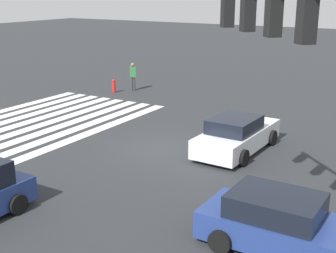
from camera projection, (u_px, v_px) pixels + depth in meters
The scene contains 7 objects.
ground_plane at pixel (168, 150), 19.18m from camera, with size 132.69×132.69×0.00m, color #2B2D30.
crosswalk_markings at pixel (36, 123), 22.98m from camera, with size 12.32×7.25×0.01m.
traffic_signal_mast at pixel (290, 66), 8.73m from camera, with size 4.33×4.33×6.54m.
car_0 at pixel (282, 225), 11.65m from camera, with size 2.11×4.19×1.46m.
car_2 at pixel (237, 135), 18.82m from camera, with size 4.77×2.19×1.47m.
pedestrian at pixel (133, 75), 30.07m from camera, with size 0.41×0.41×1.80m.
fire_hydrant at pixel (114, 86), 29.64m from camera, with size 0.22×0.22×0.86m.
Camera 1 is at (15.48, 9.44, 6.33)m, focal length 50.00 mm.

